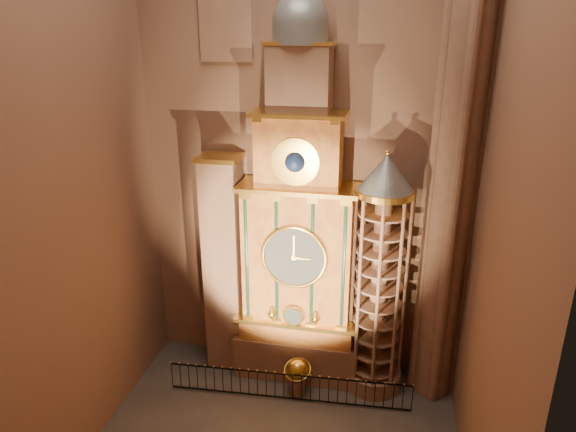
% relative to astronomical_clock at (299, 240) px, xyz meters
% --- Properties ---
extents(wall_back, '(22.00, 0.00, 22.00)m').
position_rel_astronomical_clock_xyz_m(wall_back, '(0.00, 1.04, 4.32)').
color(wall_back, '#875E48').
rests_on(wall_back, floor).
extents(wall_left, '(0.00, 22.00, 22.00)m').
position_rel_astronomical_clock_xyz_m(wall_left, '(-7.00, -4.96, 4.32)').
color(wall_left, '#875E48').
rests_on(wall_left, floor).
extents(wall_right, '(0.00, 22.00, 22.00)m').
position_rel_astronomical_clock_xyz_m(wall_right, '(7.00, -4.96, 4.32)').
color(wall_right, '#875E48').
rests_on(wall_right, floor).
extents(astronomical_clock, '(5.60, 2.41, 16.70)m').
position_rel_astronomical_clock_xyz_m(astronomical_clock, '(0.00, 0.00, 0.00)').
color(astronomical_clock, '#8C634C').
rests_on(astronomical_clock, floor).
extents(portrait_tower, '(1.80, 1.60, 10.20)m').
position_rel_astronomical_clock_xyz_m(portrait_tower, '(-3.40, 0.02, -1.53)').
color(portrait_tower, '#8C634C').
rests_on(portrait_tower, floor).
extents(stair_turret, '(2.50, 2.50, 10.80)m').
position_rel_astronomical_clock_xyz_m(stair_turret, '(3.50, -0.26, -1.41)').
color(stair_turret, '#8C634C').
rests_on(stair_turret, floor).
extents(gothic_pier, '(2.04, 2.04, 22.00)m').
position_rel_astronomical_clock_xyz_m(gothic_pier, '(6.10, 0.04, 4.32)').
color(gothic_pier, '#8C634C').
rests_on(gothic_pier, floor).
extents(celestial_globe, '(1.34, 1.28, 1.73)m').
position_rel_astronomical_clock_xyz_m(celestial_globe, '(0.28, -1.59, -5.64)').
color(celestial_globe, '#8C634C').
rests_on(celestial_globe, floor).
extents(iron_railing, '(10.42, 0.61, 1.29)m').
position_rel_astronomical_clock_xyz_m(iron_railing, '(-0.01, -2.12, -5.98)').
color(iron_railing, black).
rests_on(iron_railing, floor).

